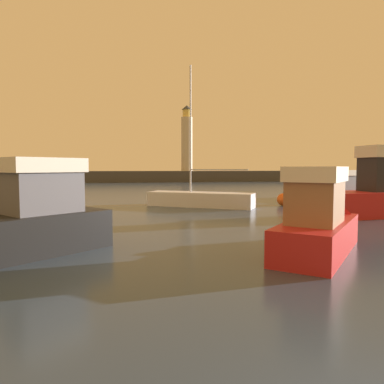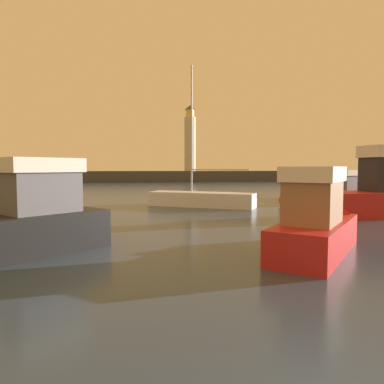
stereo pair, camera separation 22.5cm
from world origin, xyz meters
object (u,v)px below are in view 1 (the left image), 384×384
(motorboat_4, at_px, (328,192))
(motorboat_1, at_px, (354,196))
(lighthouse, at_px, (187,140))
(mooring_buoy, at_px, (283,200))
(sailboat_moored, at_px, (200,199))
(motorboat_5, at_px, (11,199))
(motorboat_0, at_px, (322,222))
(motorboat_2, at_px, (361,191))

(motorboat_4, bearing_deg, motorboat_1, -112.33)
(lighthouse, bearing_deg, mooring_buoy, -90.29)
(sailboat_moored, relative_size, mooring_buoy, 10.90)
(motorboat_5, bearing_deg, lighthouse, 69.15)
(motorboat_5, bearing_deg, mooring_buoy, 6.83)
(motorboat_5, bearing_deg, motorboat_4, 11.44)
(motorboat_0, distance_m, mooring_buoy, 14.35)
(lighthouse, bearing_deg, motorboat_4, -83.66)
(motorboat_2, bearing_deg, motorboat_1, -126.60)
(mooring_buoy, bearing_deg, motorboat_5, -173.17)
(motorboat_2, distance_m, motorboat_4, 5.91)
(lighthouse, relative_size, motorboat_2, 2.05)
(motorboat_0, xyz_separation_m, motorboat_4, (9.74, 16.04, -0.15))
(lighthouse, xyz_separation_m, motorboat_0, (-4.95, -59.15, -7.27))
(lighthouse, height_order, motorboat_1, lighthouse)
(motorboat_4, xyz_separation_m, mooring_buoy, (-5.02, -2.50, -0.33))
(motorboat_1, xyz_separation_m, motorboat_4, (3.58, 8.72, -0.39))
(lighthouse, height_order, mooring_buoy, lighthouse)
(motorboat_0, xyz_separation_m, sailboat_moored, (-1.38, 14.09, -0.38))
(motorboat_2, bearing_deg, motorboat_0, -127.97)
(motorboat_2, bearing_deg, motorboat_4, -149.76)
(lighthouse, relative_size, motorboat_5, 1.85)
(motorboat_2, bearing_deg, lighthouse, 103.85)
(motorboat_1, height_order, mooring_buoy, motorboat_1)
(motorboat_5, xyz_separation_m, mooring_buoy, (17.95, 2.15, -0.48))
(motorboat_0, relative_size, motorboat_5, 0.87)
(motorboat_4, height_order, mooring_buoy, motorboat_4)
(motorboat_1, bearing_deg, motorboat_5, 168.13)
(motorboat_5, bearing_deg, motorboat_2, 15.19)
(lighthouse, relative_size, mooring_buoy, 13.93)
(mooring_buoy, bearing_deg, motorboat_0, -109.20)
(sailboat_moored, height_order, mooring_buoy, sailboat_moored)
(motorboat_0, height_order, motorboat_4, motorboat_0)
(motorboat_2, distance_m, motorboat_5, 29.10)
(motorboat_4, bearing_deg, motorboat_2, 30.24)
(motorboat_1, relative_size, motorboat_2, 1.44)
(motorboat_0, bearing_deg, lighthouse, 85.22)
(mooring_buoy, bearing_deg, motorboat_1, -76.99)
(lighthouse, bearing_deg, motorboat_0, -94.78)
(motorboat_1, relative_size, motorboat_4, 1.42)
(motorboat_0, relative_size, sailboat_moored, 0.60)
(mooring_buoy, bearing_deg, motorboat_4, 26.44)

